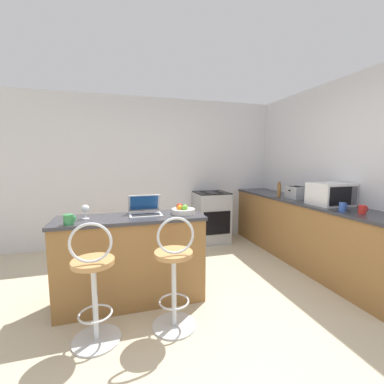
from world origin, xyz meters
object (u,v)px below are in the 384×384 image
object	(u,v)px
bar_stool_far	(174,276)
toaster	(297,192)
mug_blue	(343,207)
pepper_mill	(279,190)
mug_green	(69,219)
bar_stool_near	(94,286)
wine_glass_tall	(85,209)
fruit_bowl	(183,210)
laptop	(145,209)
stove_range	(211,217)
microwave	(331,194)
mug_red	(363,210)

from	to	relation	value
bar_stool_far	toaster	distance (m)	2.51
mug_blue	bar_stool_far	bearing A→B (deg)	-175.68
toaster	pepper_mill	distance (m)	0.26
mug_green	bar_stool_near	bearing A→B (deg)	-60.18
wine_glass_tall	mug_green	bearing A→B (deg)	-121.23
bar_stool_far	wine_glass_tall	bearing A→B (deg)	142.71
toaster	mug_blue	world-z (taller)	toaster
bar_stool_far	mug_green	world-z (taller)	bar_stool_far
bar_stool_far	pepper_mill	world-z (taller)	pepper_mill
toaster	fruit_bowl	size ratio (longest dim) A/B	1.11
laptop	stove_range	size ratio (longest dim) A/B	0.37
mug_blue	microwave	bearing A→B (deg)	62.08
toaster	stove_range	world-z (taller)	toaster
bar_stool_near	microwave	world-z (taller)	microwave
stove_range	wine_glass_tall	bearing A→B (deg)	-140.08
bar_stool_far	mug_red	distance (m)	2.15
microwave	mug_red	xyz separation A→B (m)	(-0.11, -0.56, -0.10)
bar_stool_near	toaster	world-z (taller)	toaster
microwave	mug_red	size ratio (longest dim) A/B	4.85
bar_stool_near	mug_blue	xyz separation A→B (m)	(2.66, 0.15, 0.49)
toaster	mug_blue	distance (m)	1.02
wine_glass_tall	mug_green	xyz separation A→B (m)	(-0.12, -0.20, -0.05)
laptop	wine_glass_tall	bearing A→B (deg)	-174.93
bar_stool_near	bar_stool_far	xyz separation A→B (m)	(0.67, 0.00, 0.00)
mug_green	pepper_mill	world-z (taller)	pepper_mill
mug_red	mug_blue	xyz separation A→B (m)	(-0.10, 0.16, 0.00)
stove_range	mug_red	xyz separation A→B (m)	(0.91, -2.24, 0.51)
bar_stool_far	laptop	size ratio (longest dim) A/B	3.03
laptop	mug_green	distance (m)	0.76
bar_stool_near	microwave	bearing A→B (deg)	10.74
bar_stool_near	pepper_mill	xyz separation A→B (m)	(2.65, 1.34, 0.55)
mug_green	toaster	bearing A→B (deg)	14.06
mug_red	wine_glass_tall	bearing A→B (deg)	168.20
bar_stool_far	microwave	size ratio (longest dim) A/B	2.22
bar_stool_far	wine_glass_tall	distance (m)	1.10
fruit_bowl	mug_red	bearing A→B (deg)	-16.63
mug_blue	pepper_mill	distance (m)	1.19
bar_stool_near	fruit_bowl	xyz separation A→B (m)	(0.89, 0.55, 0.47)
toaster	fruit_bowl	world-z (taller)	toaster
bar_stool_near	mug_green	size ratio (longest dim) A/B	9.90
bar_stool_near	laptop	size ratio (longest dim) A/B	3.03
bar_stool_far	toaster	world-z (taller)	toaster
laptop	wine_glass_tall	size ratio (longest dim) A/B	2.39
laptop	toaster	world-z (taller)	laptop
bar_stool_far	mug_green	size ratio (longest dim) A/B	9.90
wine_glass_tall	pepper_mill	size ratio (longest dim) A/B	0.59
microwave	mug_red	distance (m)	0.58
stove_range	microwave	bearing A→B (deg)	-58.91
laptop	microwave	distance (m)	2.38
bar_stool_near	bar_stool_far	distance (m)	0.67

